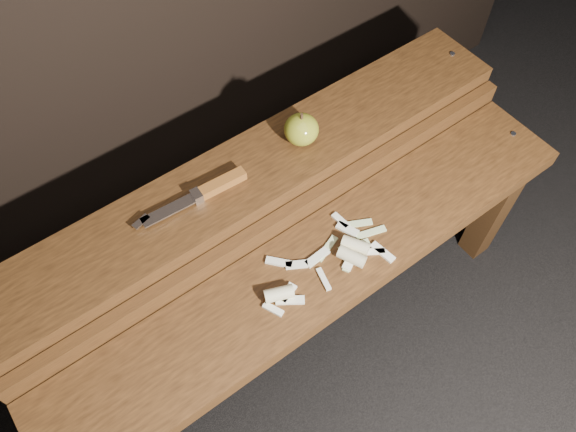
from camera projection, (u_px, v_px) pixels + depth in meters
ground at (302, 325)px, 1.47m from camera, size 60.00×60.00×0.00m
bench_front_tier at (323, 281)px, 1.15m from camera, size 1.20×0.20×0.42m
bench_rear_tier at (259, 192)px, 1.20m from camera, size 1.20×0.21×0.50m
apple at (301, 129)px, 1.14m from camera, size 0.07×0.07×0.08m
knife at (209, 190)px, 1.09m from camera, size 0.24×0.04×0.02m
apple_scraps at (330, 262)px, 1.09m from camera, size 0.30×0.16×0.03m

